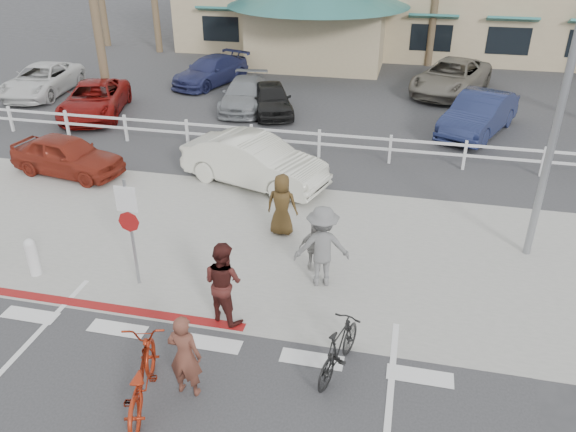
% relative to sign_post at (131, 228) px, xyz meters
% --- Properties ---
extents(ground, '(140.00, 140.00, 0.00)m').
position_rel_sign_post_xyz_m(ground, '(2.30, -2.20, -1.45)').
color(ground, '#333335').
extents(sidewalk_plaza, '(22.00, 7.00, 0.01)m').
position_rel_sign_post_xyz_m(sidewalk_plaza, '(2.30, 2.30, -1.44)').
color(sidewalk_plaza, gray).
rests_on(sidewalk_plaza, ground).
extents(cross_street, '(40.00, 5.00, 0.01)m').
position_rel_sign_post_xyz_m(cross_street, '(2.30, 6.30, -1.45)').
color(cross_street, '#333335').
rests_on(cross_street, ground).
extents(parking_lot, '(50.00, 16.00, 0.01)m').
position_rel_sign_post_xyz_m(parking_lot, '(2.30, 15.80, -1.45)').
color(parking_lot, '#333335').
rests_on(parking_lot, ground).
extents(curb_red, '(7.00, 0.25, 0.02)m').
position_rel_sign_post_xyz_m(curb_red, '(-0.70, -1.00, -1.44)').
color(curb_red, maroon).
rests_on(curb_red, ground).
extents(rail_fence, '(29.40, 0.16, 1.00)m').
position_rel_sign_post_xyz_m(rail_fence, '(2.80, 8.30, -0.95)').
color(rail_fence, silver).
rests_on(rail_fence, ground).
extents(sign_post, '(0.50, 0.10, 2.90)m').
position_rel_sign_post_xyz_m(sign_post, '(0.00, 0.00, 0.00)').
color(sign_post, gray).
rests_on(sign_post, ground).
extents(bollard_0, '(0.26, 0.26, 0.95)m').
position_rel_sign_post_xyz_m(bollard_0, '(-2.50, -0.20, -0.97)').
color(bollard_0, silver).
rests_on(bollard_0, ground).
extents(streetlight_0, '(0.60, 2.00, 9.00)m').
position_rel_sign_post_xyz_m(streetlight_0, '(8.80, 3.30, 3.05)').
color(streetlight_0, gray).
rests_on(streetlight_0, ground).
extents(bike_red, '(1.27, 2.23, 1.11)m').
position_rel_sign_post_xyz_m(bike_red, '(1.67, -3.24, -0.90)').
color(bike_red, maroon).
rests_on(bike_red, ground).
extents(rider_red, '(0.62, 0.42, 1.65)m').
position_rel_sign_post_xyz_m(rider_red, '(2.33, -2.86, -0.63)').
color(rider_red, brown).
rests_on(rider_red, ground).
extents(bike_black, '(0.93, 1.79, 1.04)m').
position_rel_sign_post_xyz_m(bike_black, '(4.81, -1.76, -0.93)').
color(bike_black, black).
rests_on(bike_black, ground).
extents(rider_black, '(1.07, 0.97, 1.80)m').
position_rel_sign_post_xyz_m(rider_black, '(2.31, -0.75, -0.55)').
color(rider_black, '#441916').
rests_on(rider_black, ground).
extents(pedestrian_a, '(1.39, 1.01, 1.93)m').
position_rel_sign_post_xyz_m(pedestrian_a, '(4.04, 0.92, -0.49)').
color(pedestrian_a, slate).
rests_on(pedestrian_a, ground).
extents(pedestrian_child, '(0.78, 0.48, 1.24)m').
position_rel_sign_post_xyz_m(pedestrian_child, '(3.79, 1.42, -0.83)').
color(pedestrian_child, '#999793').
rests_on(pedestrian_child, ground).
extents(pedestrian_b, '(0.83, 0.56, 1.66)m').
position_rel_sign_post_xyz_m(pedestrian_b, '(2.65, 2.95, -0.62)').
color(pedestrian_b, '#432F16').
rests_on(pedestrian_b, ground).
extents(car_white_sedan, '(4.86, 2.91, 1.51)m').
position_rel_sign_post_xyz_m(car_white_sedan, '(1.13, 5.73, -0.69)').
color(car_white_sedan, silver).
rests_on(car_white_sedan, ground).
extents(car_red_compact, '(3.92, 2.08, 1.27)m').
position_rel_sign_post_xyz_m(car_red_compact, '(-4.92, 5.17, -0.81)').
color(car_red_compact, maroon).
rests_on(car_red_compact, ground).
extents(lot_car_0, '(3.52, 5.28, 1.35)m').
position_rel_sign_post_xyz_m(lot_car_0, '(-7.15, 10.80, -0.78)').
color(lot_car_0, maroon).
rests_on(lot_car_0, ground).
extents(lot_car_1, '(2.20, 4.41, 1.23)m').
position_rel_sign_post_xyz_m(lot_car_1, '(-1.39, 13.10, -0.84)').
color(lot_car_1, gray).
rests_on(lot_car_1, ground).
extents(lot_car_2, '(2.77, 4.04, 1.28)m').
position_rel_sign_post_xyz_m(lot_car_2, '(-0.08, 12.66, -0.81)').
color(lot_car_2, black).
rests_on(lot_car_2, ground).
extents(lot_car_3, '(3.35, 4.93, 1.54)m').
position_rel_sign_post_xyz_m(lot_car_3, '(8.16, 12.00, -0.68)').
color(lot_car_3, '#1A2247').
rests_on(lot_car_3, ground).
extents(lot_car_4, '(3.25, 4.91, 1.32)m').
position_rel_sign_post_xyz_m(lot_car_4, '(-4.11, 16.45, -0.79)').
color(lot_car_4, navy).
rests_on(lot_car_4, ground).
extents(lot_car_5, '(4.25, 5.99, 1.52)m').
position_rel_sign_post_xyz_m(lot_car_5, '(7.30, 17.47, -0.69)').
color(lot_car_5, slate).
rests_on(lot_car_5, ground).
extents(lot_car_6, '(2.78, 5.11, 1.36)m').
position_rel_sign_post_xyz_m(lot_car_6, '(-11.08, 13.03, -0.77)').
color(lot_car_6, silver).
rests_on(lot_car_6, ground).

